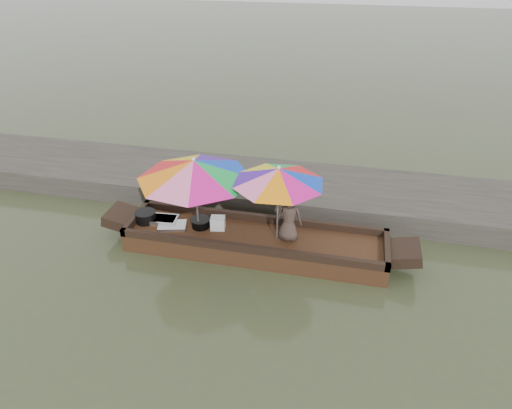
% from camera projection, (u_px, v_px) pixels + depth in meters
% --- Properties ---
extents(water, '(80.00, 80.00, 0.00)m').
position_uv_depth(water, '(255.00, 250.00, 9.06)').
color(water, '#3C4625').
rests_on(water, ground).
extents(dock, '(22.00, 2.20, 0.50)m').
position_uv_depth(dock, '(275.00, 188.00, 10.79)').
color(dock, '#2D2B26').
rests_on(dock, ground).
extents(boat_hull, '(5.09, 1.20, 0.35)m').
position_uv_depth(boat_hull, '(255.00, 243.00, 8.97)').
color(boat_hull, black).
rests_on(boat_hull, water).
extents(cooking_pot, '(0.42, 0.42, 0.22)m').
position_uv_depth(cooking_pot, '(146.00, 217.00, 9.29)').
color(cooking_pot, black).
rests_on(cooking_pot, boat_hull).
extents(tray_crayfish, '(0.58, 0.43, 0.09)m').
position_uv_depth(tray_crayfish, '(164.00, 220.00, 9.30)').
color(tray_crayfish, silver).
rests_on(tray_crayfish, boat_hull).
extents(tray_scallop, '(0.63, 0.51, 0.06)m').
position_uv_depth(tray_scallop, '(172.00, 226.00, 9.14)').
color(tray_scallop, silver).
rests_on(tray_scallop, boat_hull).
extents(charcoal_grill, '(0.36, 0.36, 0.17)m').
position_uv_depth(charcoal_grill, '(201.00, 223.00, 9.12)').
color(charcoal_grill, black).
rests_on(charcoal_grill, boat_hull).
extents(supply_bag, '(0.31, 0.26, 0.26)m').
position_uv_depth(supply_bag, '(218.00, 223.00, 9.04)').
color(supply_bag, silver).
rests_on(supply_bag, boat_hull).
extents(vendor, '(0.50, 0.33, 1.00)m').
position_uv_depth(vendor, '(289.00, 217.00, 8.53)').
color(vendor, '#43342D').
rests_on(vendor, boat_hull).
extents(umbrella_bow, '(2.62, 2.62, 1.55)m').
position_uv_depth(umbrella_bow, '(196.00, 195.00, 8.71)').
color(umbrella_bow, blue).
rests_on(umbrella_bow, boat_hull).
extents(umbrella_stern, '(2.14, 2.14, 1.55)m').
position_uv_depth(umbrella_stern, '(278.00, 204.00, 8.41)').
color(umbrella_stern, blue).
rests_on(umbrella_stern, boat_hull).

